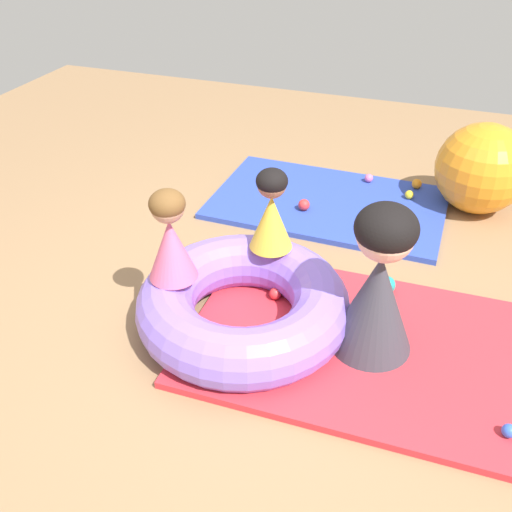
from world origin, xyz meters
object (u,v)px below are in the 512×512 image
(inflatable_cushion, at_px, (243,304))
(play_ball_blue, at_px, (509,431))
(play_ball_pink, at_px, (369,178))
(adult_seated, at_px, (378,282))
(play_ball_green, at_px, (324,287))
(play_ball_orange, at_px, (417,184))
(play_ball_teal, at_px, (386,285))
(play_ball_red, at_px, (275,294))
(child_in_pink, at_px, (170,236))
(play_ball_yellow, at_px, (409,195))
(play_ball_red_second, at_px, (304,205))
(child_in_yellow, at_px, (271,210))
(exercise_ball_large, at_px, (482,169))

(inflatable_cushion, distance_m, play_ball_blue, 1.38)
(play_ball_pink, distance_m, play_ball_blue, 2.41)
(adult_seated, distance_m, play_ball_green, 0.57)
(play_ball_orange, bearing_deg, play_ball_teal, -90.71)
(play_ball_pink, height_order, play_ball_blue, play_ball_pink)
(inflatable_cushion, distance_m, play_ball_red, 0.27)
(child_in_pink, bearing_deg, inflatable_cushion, 9.86)
(play_ball_yellow, bearing_deg, play_ball_red_second, -148.24)
(play_ball_pink, relative_size, play_ball_red_second, 0.79)
(inflatable_cushion, height_order, play_ball_blue, inflatable_cushion)
(child_in_yellow, xyz_separation_m, play_ball_orange, (0.67, 1.52, -0.46))
(play_ball_blue, height_order, exercise_ball_large, exercise_ball_large)
(play_ball_red, xyz_separation_m, play_ball_blue, (1.23, -0.57, -0.00))
(adult_seated, xyz_separation_m, play_ball_red, (-0.57, 0.19, -0.36))
(play_ball_red, height_order, play_ball_yellow, play_ball_red)
(play_ball_red, distance_m, play_ball_green, 0.28)
(play_ball_pink, distance_m, play_ball_red_second, 0.69)
(child_in_pink, distance_m, play_ball_pink, 2.12)
(inflatable_cushion, relative_size, play_ball_green, 10.68)
(child_in_pink, height_order, play_ball_orange, child_in_pink)
(inflatable_cushion, bearing_deg, play_ball_orange, 69.73)
(play_ball_pink, bearing_deg, play_ball_teal, -75.78)
(play_ball_red, distance_m, exercise_ball_large, 1.86)
(inflatable_cushion, distance_m, exercise_ball_large, 2.11)
(play_ball_green, bearing_deg, play_ball_yellow, 76.62)
(child_in_yellow, relative_size, adult_seated, 0.58)
(adult_seated, height_order, play_ball_green, adult_seated)
(play_ball_pink, relative_size, play_ball_blue, 1.06)
(child_in_yellow, xyz_separation_m, play_ball_red_second, (-0.05, 0.92, -0.45))
(child_in_yellow, distance_m, play_ball_red, 0.48)
(play_ball_red_second, bearing_deg, play_ball_teal, -47.66)
(inflatable_cushion, distance_m, play_ball_teal, 0.85)
(play_ball_teal, relative_size, exercise_ball_large, 0.16)
(play_ball_red, distance_m, play_ball_teal, 0.64)
(child_in_pink, distance_m, play_ball_blue, 1.77)
(play_ball_blue, bearing_deg, play_ball_green, 144.70)
(exercise_ball_large, bearing_deg, play_ball_teal, -108.99)
(child_in_yellow, relative_size, play_ball_blue, 7.64)
(play_ball_red, xyz_separation_m, play_ball_orange, (0.60, 1.64, 0.00))
(play_ball_teal, relative_size, play_ball_orange, 1.40)
(adult_seated, xyz_separation_m, play_ball_teal, (0.01, 0.46, -0.34))
(adult_seated, height_order, exercise_ball_large, adult_seated)
(adult_seated, distance_m, play_ball_blue, 0.84)
(play_ball_pink, bearing_deg, play_ball_orange, 2.38)
(child_in_yellow, bearing_deg, inflatable_cushion, 152.70)
(play_ball_yellow, bearing_deg, child_in_pink, -119.83)
(inflatable_cushion, relative_size, play_ball_orange, 15.08)
(play_ball_orange, distance_m, play_ball_green, 1.55)
(child_in_pink, distance_m, adult_seated, 1.04)
(play_ball_yellow, height_order, play_ball_green, play_ball_green)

